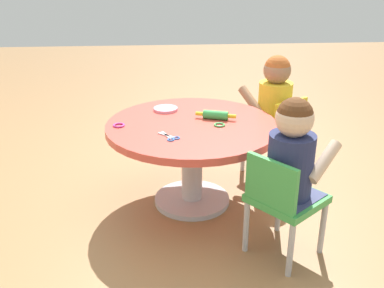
{
  "coord_description": "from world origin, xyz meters",
  "views": [
    {
      "loc": [
        -2.31,
        0.17,
        1.35
      ],
      "look_at": [
        0.0,
        0.0,
        0.37
      ],
      "focal_mm": 41.88,
      "sensor_mm": 36.0,
      "label": 1
    }
  ],
  "objects_px": {
    "craft_table": "(192,141)",
    "child_chair_right": "(277,131)",
    "child_chair_left": "(283,199)",
    "seated_child_left": "(292,152)",
    "rolling_pin": "(216,115)",
    "seated_child_right": "(275,96)",
    "craft_scissors": "(170,137)"
  },
  "relations": [
    {
      "from": "craft_table",
      "to": "child_chair_right",
      "type": "bearing_deg",
      "value": -60.27
    },
    {
      "from": "child_chair_left",
      "to": "seated_child_left",
      "type": "bearing_deg",
      "value": -51.22
    },
    {
      "from": "rolling_pin",
      "to": "seated_child_left",
      "type": "bearing_deg",
      "value": -153.99
    },
    {
      "from": "child_chair_left",
      "to": "rolling_pin",
      "type": "relative_size",
      "value": 2.37
    },
    {
      "from": "seated_child_right",
      "to": "rolling_pin",
      "type": "height_order",
      "value": "seated_child_right"
    },
    {
      "from": "child_chair_left",
      "to": "seated_child_left",
      "type": "height_order",
      "value": "seated_child_left"
    },
    {
      "from": "child_chair_left",
      "to": "craft_scissors",
      "type": "relative_size",
      "value": 3.85
    },
    {
      "from": "child_chair_right",
      "to": "craft_scissors",
      "type": "bearing_deg",
      "value": 127.25
    },
    {
      "from": "seated_child_right",
      "to": "rolling_pin",
      "type": "xyz_separation_m",
      "value": [
        -0.3,
        0.41,
        -0.01
      ]
    },
    {
      "from": "seated_child_left",
      "to": "rolling_pin",
      "type": "bearing_deg",
      "value": 26.01
    },
    {
      "from": "child_chair_left",
      "to": "rolling_pin",
      "type": "bearing_deg",
      "value": 22.53
    },
    {
      "from": "craft_table",
      "to": "craft_scissors",
      "type": "distance_m",
      "value": 0.26
    },
    {
      "from": "craft_table",
      "to": "rolling_pin",
      "type": "height_order",
      "value": "rolling_pin"
    },
    {
      "from": "rolling_pin",
      "to": "seated_child_right",
      "type": "bearing_deg",
      "value": -53.81
    },
    {
      "from": "child_chair_left",
      "to": "rolling_pin",
      "type": "xyz_separation_m",
      "value": [
        0.59,
        0.25,
        0.21
      ]
    },
    {
      "from": "craft_scissors",
      "to": "child_chair_left",
      "type": "bearing_deg",
      "value": -123.02
    },
    {
      "from": "seated_child_right",
      "to": "rolling_pin",
      "type": "bearing_deg",
      "value": 126.19
    },
    {
      "from": "child_chair_left",
      "to": "child_chair_right",
      "type": "bearing_deg",
      "value": -12.26
    },
    {
      "from": "craft_table",
      "to": "rolling_pin",
      "type": "xyz_separation_m",
      "value": [
        0.06,
        -0.14,
        0.13
      ]
    },
    {
      "from": "rolling_pin",
      "to": "craft_scissors",
      "type": "height_order",
      "value": "rolling_pin"
    },
    {
      "from": "craft_table",
      "to": "child_chair_left",
      "type": "relative_size",
      "value": 1.77
    },
    {
      "from": "seated_child_left",
      "to": "rolling_pin",
      "type": "relative_size",
      "value": 2.26
    },
    {
      "from": "seated_child_left",
      "to": "rolling_pin",
      "type": "xyz_separation_m",
      "value": [
        0.57,
        0.28,
        -0.01
      ]
    },
    {
      "from": "child_chair_right",
      "to": "rolling_pin",
      "type": "relative_size",
      "value": 2.37
    },
    {
      "from": "child_chair_right",
      "to": "craft_scissors",
      "type": "distance_m",
      "value": 0.89
    },
    {
      "from": "craft_table",
      "to": "child_chair_left",
      "type": "height_order",
      "value": "child_chair_left"
    },
    {
      "from": "craft_table",
      "to": "craft_scissors",
      "type": "relative_size",
      "value": 6.84
    },
    {
      "from": "seated_child_right",
      "to": "child_chair_right",
      "type": "bearing_deg",
      "value": -147.23
    },
    {
      "from": "child_chair_left",
      "to": "rolling_pin",
      "type": "height_order",
      "value": "rolling_pin"
    },
    {
      "from": "seated_child_right",
      "to": "craft_scissors",
      "type": "height_order",
      "value": "seated_child_right"
    },
    {
      "from": "seated_child_left",
      "to": "child_chair_right",
      "type": "height_order",
      "value": "seated_child_left"
    },
    {
      "from": "seated_child_right",
      "to": "craft_scissors",
      "type": "relative_size",
      "value": 3.67
    }
  ]
}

